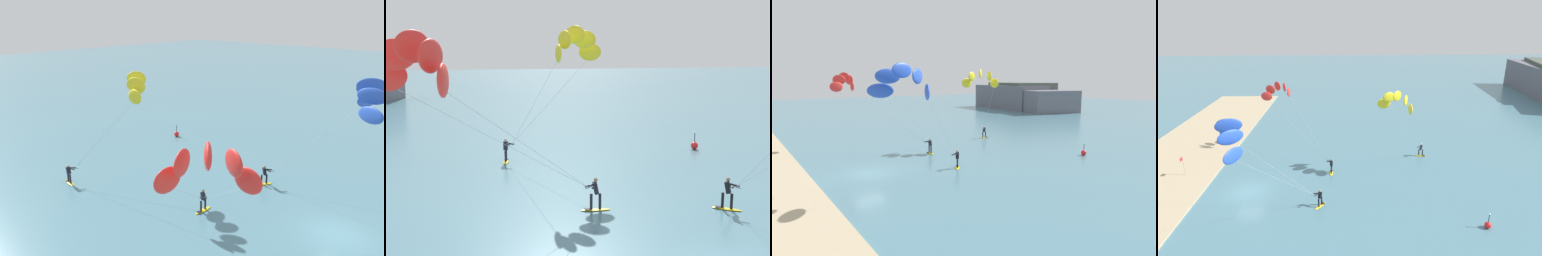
# 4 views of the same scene
# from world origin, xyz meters

# --- Properties ---
(ground_plane) EXTENTS (240.00, 240.00, 0.00)m
(ground_plane) POSITION_xyz_m (0.00, 0.00, 0.00)
(ground_plane) COLOR slate
(kitesurfer_nearshore) EXTENTS (6.30, 8.77, 9.23)m
(kitesurfer_nearshore) POSITION_xyz_m (5.25, 1.09, 7.65)
(kitesurfer_nearshore) COLOR yellow
(kitesurfer_nearshore) RESTS_ON ground
(kitesurfer_mid_water) EXTENTS (6.33, 6.70, 9.21)m
(kitesurfer_mid_water) POSITION_xyz_m (-3.91, 15.23, 7.74)
(kitesurfer_mid_water) COLOR yellow
(kitesurfer_mid_water) RESTS_ON ground
(kitesurfer_far_out) EXTENTS (9.91, 8.75, 8.81)m
(kitesurfer_far_out) POSITION_xyz_m (-10.71, 1.78, 7.37)
(kitesurfer_far_out) COLOR yellow
(kitesurfer_far_out) RESTS_ON ground
(marker_buoy) EXTENTS (0.56, 0.56, 1.38)m
(marker_buoy) POSITION_xyz_m (6.46, 21.11, 0.30)
(marker_buoy) COLOR red
(marker_buoy) RESTS_ON ground
(distant_headland) EXTENTS (31.28, 18.28, 7.07)m
(distant_headland) POSITION_xyz_m (-36.45, 56.37, 3.00)
(distant_headland) COLOR slate
(distant_headland) RESTS_ON ground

